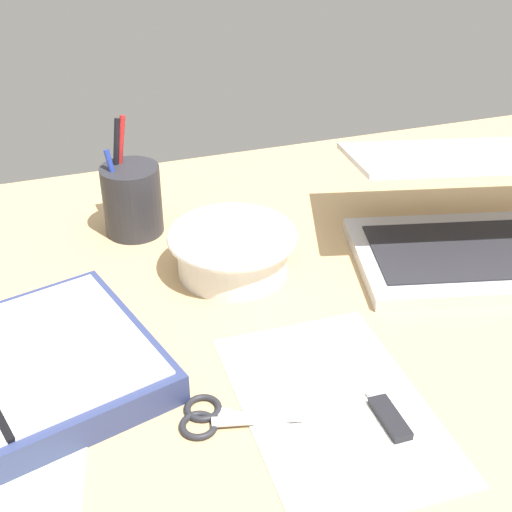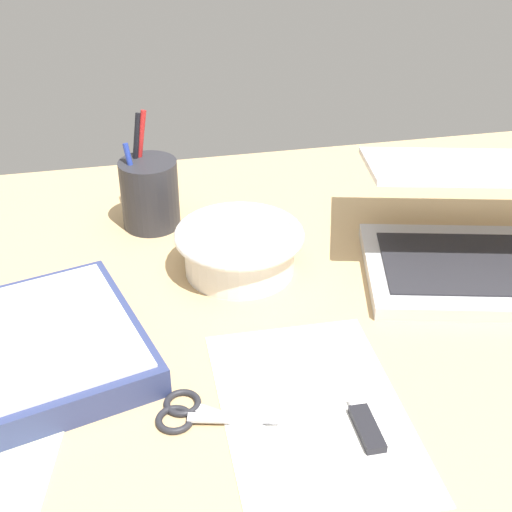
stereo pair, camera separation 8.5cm
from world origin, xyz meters
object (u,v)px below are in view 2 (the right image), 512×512
object	(u,v)px
bowl	(239,248)
pen_cup	(149,193)
scissors	(191,413)
laptop	(501,233)

from	to	relation	value
bowl	pen_cup	bearing A→B (deg)	124.37
bowl	pen_cup	xyz separation A→B (cm)	(-10.35, 15.13, 1.73)
pen_cup	scissors	xyz separation A→B (cm)	(0.40, -40.80, -4.84)
laptop	bowl	world-z (taller)	laptop
laptop	scissors	distance (cm)	48.43
bowl	scissors	size ratio (longest dim) A/B	1.39
pen_cup	bowl	bearing A→B (deg)	-55.63
pen_cup	scissors	bearing A→B (deg)	-89.45
laptop	pen_cup	world-z (taller)	pen_cup
pen_cup	scissors	world-z (taller)	pen_cup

